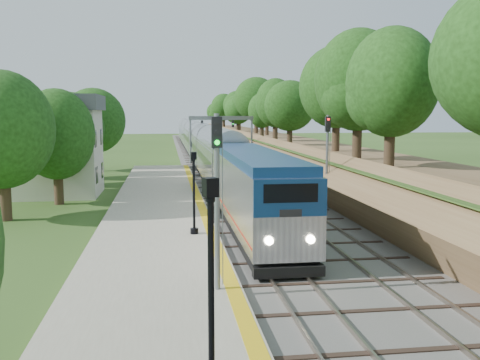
{
  "coord_description": "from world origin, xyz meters",
  "views": [
    {
      "loc": [
        -4.62,
        -14.09,
        6.56
      ],
      "look_at": [
        -0.5,
        15.66,
        2.8
      ],
      "focal_mm": 40.0,
      "sensor_mm": 36.0,
      "label": 1
    }
  ],
  "objects": [
    {
      "name": "trackbed",
      "position": [
        2.0,
        60.0,
        0.07
      ],
      "size": [
        9.5,
        170.0,
        0.28
      ],
      "color": "#4C4944",
      "rests_on": "ground"
    },
    {
      "name": "signal_farside",
      "position": [
        6.2,
        20.89,
        3.98
      ],
      "size": [
        0.35,
        0.28,
        6.32
      ],
      "color": "slate",
      "rests_on": "ground"
    },
    {
      "name": "lamppost_far",
      "position": [
        -3.25,
        13.01,
        2.27
      ],
      "size": [
        0.42,
        0.42,
        4.23
      ],
      "color": "black",
      "rests_on": "platform"
    },
    {
      "name": "lamppost_mid",
      "position": [
        -3.66,
        -2.33,
        2.5
      ],
      "size": [
        0.47,
        0.47,
        4.76
      ],
      "color": "black",
      "rests_on": "platform"
    },
    {
      "name": "trees_behind_platform",
      "position": [
        -11.17,
        20.67,
        4.53
      ],
      "size": [
        7.82,
        53.32,
        7.21
      ],
      "color": "#332316",
      "rests_on": "ground"
    },
    {
      "name": "embankment",
      "position": [
        10.35,
        60.0,
        1.95
      ],
      "size": [
        10.64,
        170.0,
        11.7
      ],
      "color": "brown",
      "rests_on": "ground"
    },
    {
      "name": "signal_gantry",
      "position": [
        2.47,
        54.99,
        4.82
      ],
      "size": [
        8.4,
        0.38,
        6.2
      ],
      "color": "slate",
      "rests_on": "ground"
    },
    {
      "name": "signal_platform",
      "position": [
        -2.9,
        4.13,
        4.17
      ],
      "size": [
        0.36,
        0.29,
        6.17
      ],
      "color": "slate",
      "rests_on": "platform"
    },
    {
      "name": "station_building",
      "position": [
        -14.0,
        30.0,
        4.09
      ],
      "size": [
        8.6,
        6.6,
        8.0
      ],
      "color": "beige",
      "rests_on": "ground"
    },
    {
      "name": "ground",
      "position": [
        0.0,
        0.0,
        0.0
      ],
      "size": [
        320.0,
        320.0,
        0.0
      ],
      "primitive_type": "plane",
      "color": "#2D4C19",
      "rests_on": "ground"
    },
    {
      "name": "yellow_stripe",
      "position": [
        -2.35,
        16.0,
        0.39
      ],
      "size": [
        0.55,
        68.0,
        0.01
      ],
      "primitive_type": "cube",
      "color": "gold",
      "rests_on": "platform"
    },
    {
      "name": "platform",
      "position": [
        -5.2,
        16.0,
        0.19
      ],
      "size": [
        6.4,
        68.0,
        0.38
      ],
      "primitive_type": "cube",
      "color": "gray",
      "rests_on": "ground"
    },
    {
      "name": "train",
      "position": [
        0.0,
        62.2,
        2.18
      ],
      "size": [
        2.88,
        115.73,
        4.24
      ],
      "color": "black",
      "rests_on": "trackbed"
    }
  ]
}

